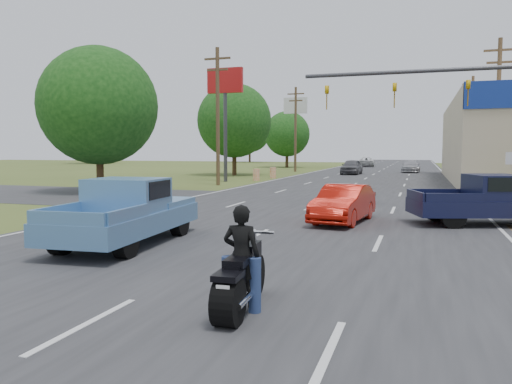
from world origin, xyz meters
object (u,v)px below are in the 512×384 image
(red_convertible, at_px, (343,204))
(motorcycle, at_px, (240,280))
(distant_car_silver, at_px, (411,166))
(rider, at_px, (241,262))
(distant_car_white, at_px, (366,162))
(distant_car_grey, at_px, (352,167))
(navy_pickup, at_px, (494,200))
(blue_pickup, at_px, (128,211))

(red_convertible, bearing_deg, motorcycle, -83.06)
(red_convertible, relative_size, distant_car_silver, 0.84)
(motorcycle, bearing_deg, red_convertible, 86.01)
(motorcycle, height_order, rider, rider)
(motorcycle, relative_size, rider, 1.45)
(distant_car_silver, relative_size, distant_car_white, 0.93)
(rider, bearing_deg, distant_car_grey, -88.20)
(navy_pickup, height_order, distant_car_silver, navy_pickup)
(rider, relative_size, distant_car_white, 0.31)
(motorcycle, xyz_separation_m, distant_car_white, (-5.25, 71.71, 0.19))
(blue_pickup, relative_size, navy_pickup, 1.00)
(distant_car_grey, height_order, distant_car_silver, distant_car_grey)
(distant_car_silver, bearing_deg, red_convertible, -90.21)
(rider, bearing_deg, motorcycle, 90.00)
(navy_pickup, distance_m, distant_car_grey, 35.91)
(navy_pickup, xyz_separation_m, distant_car_grey, (-9.36, 34.67, -0.08))
(distant_car_silver, distance_m, distant_car_white, 19.91)
(rider, bearing_deg, blue_pickup, -45.77)
(motorcycle, relative_size, distant_car_grey, 0.51)
(motorcycle, height_order, distant_car_silver, distant_car_silver)
(rider, xyz_separation_m, navy_pickup, (5.14, 11.47, 0.06))
(blue_pickup, relative_size, distant_car_white, 1.08)
(distant_car_white, bearing_deg, navy_pickup, 95.51)
(distant_car_white, bearing_deg, red_convertible, 90.71)
(motorcycle, xyz_separation_m, blue_pickup, (-4.98, 4.60, 0.38))
(rider, bearing_deg, navy_pickup, -117.57)
(rider, xyz_separation_m, blue_pickup, (-4.97, 4.53, 0.10))
(motorcycle, height_order, navy_pickup, navy_pickup)
(distant_car_silver, bearing_deg, distant_car_grey, -128.93)
(blue_pickup, height_order, distant_car_grey, blue_pickup)
(red_convertible, relative_size, rider, 2.49)
(red_convertible, height_order, distant_car_white, distant_car_white)
(rider, bearing_deg, distant_car_white, -89.23)
(motorcycle, height_order, distant_car_grey, distant_car_grey)
(blue_pickup, bearing_deg, distant_car_silver, 77.92)
(blue_pickup, bearing_deg, red_convertible, 44.97)
(blue_pickup, height_order, distant_car_white, blue_pickup)
(distant_car_grey, bearing_deg, rider, -82.86)
(red_convertible, distance_m, distant_car_grey, 35.98)
(blue_pickup, relative_size, distant_car_silver, 1.16)
(navy_pickup, bearing_deg, red_convertible, -95.41)
(red_convertible, bearing_deg, distant_car_grey, 104.41)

